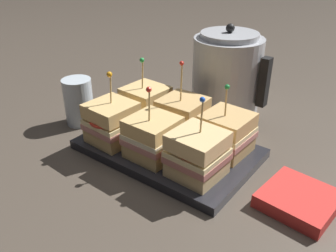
{
  "coord_description": "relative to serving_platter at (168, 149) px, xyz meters",
  "views": [
    {
      "loc": [
        0.37,
        -0.49,
        0.4
      ],
      "look_at": [
        0.0,
        0.0,
        0.06
      ],
      "focal_mm": 38.0,
      "sensor_mm": 36.0,
      "label": 1
    }
  ],
  "objects": [
    {
      "name": "ground_plane",
      "position": [
        0.0,
        0.0,
        -0.01
      ],
      "size": [
        6.0,
        6.0,
        0.0
      ],
      "primitive_type": "plane",
      "color": "#4C4238"
    },
    {
      "name": "serving_platter",
      "position": [
        0.0,
        0.0,
        0.0
      ],
      "size": [
        0.35,
        0.22,
        0.02
      ],
      "color": "#232328",
      "rests_on": "ground_plane"
    },
    {
      "name": "sandwich_front_left",
      "position": [
        -0.1,
        -0.05,
        0.05
      ],
      "size": [
        0.1,
        0.1,
        0.15
      ],
      "color": "tan",
      "rests_on": "serving_platter"
    },
    {
      "name": "sandwich_front_center",
      "position": [
        0.0,
        -0.05,
        0.05
      ],
      "size": [
        0.09,
        0.09,
        0.15
      ],
      "color": "tan",
      "rests_on": "serving_platter"
    },
    {
      "name": "sandwich_front_right",
      "position": [
        0.1,
        -0.05,
        0.05
      ],
      "size": [
        0.09,
        0.09,
        0.15
      ],
      "color": "#DBB77A",
      "rests_on": "serving_platter"
    },
    {
      "name": "sandwich_back_left",
      "position": [
        -0.1,
        0.05,
        0.05
      ],
      "size": [
        0.09,
        0.09,
        0.15
      ],
      "color": "tan",
      "rests_on": "serving_platter"
    },
    {
      "name": "sandwich_back_center",
      "position": [
        0.0,
        0.05,
        0.05
      ],
      "size": [
        0.09,
        0.09,
        0.17
      ],
      "color": "tan",
      "rests_on": "serving_platter"
    },
    {
      "name": "sandwich_back_right",
      "position": [
        0.1,
        0.05,
        0.05
      ],
      "size": [
        0.09,
        0.09,
        0.14
      ],
      "color": "tan",
      "rests_on": "serving_platter"
    },
    {
      "name": "kettle_steel",
      "position": [
        0.0,
        0.23,
        0.09
      ],
      "size": [
        0.18,
        0.16,
        0.22
      ],
      "color": "#B7BABF",
      "rests_on": "ground_plane"
    },
    {
      "name": "drinking_glass",
      "position": [
        -0.24,
        -0.02,
        0.05
      ],
      "size": [
        0.07,
        0.07,
        0.11
      ],
      "color": "silver",
      "rests_on": "ground_plane"
    },
    {
      "name": "napkin_stack",
      "position": [
        0.27,
        0.0,
        0.0
      ],
      "size": [
        0.12,
        0.12,
        0.02
      ],
      "color": "red",
      "rests_on": "ground_plane"
    }
  ]
}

